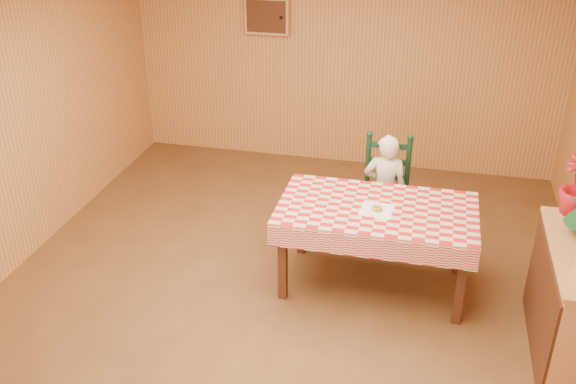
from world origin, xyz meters
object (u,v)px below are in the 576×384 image
object	(u,v)px
dining_table	(377,216)
storage_bin	(562,277)
seated_child	(385,191)
ladder_chair	(385,193)

from	to	relation	value
dining_table	storage_bin	world-z (taller)	dining_table
dining_table	seated_child	bearing A→B (deg)	90.00
dining_table	storage_bin	distance (m)	1.66
dining_table	seated_child	world-z (taller)	seated_child
seated_child	ladder_chair	bearing A→B (deg)	-90.00
dining_table	ladder_chair	size ratio (longest dim) A/B	1.53
dining_table	ladder_chair	distance (m)	0.81
ladder_chair	storage_bin	size ratio (longest dim) A/B	2.61
seated_child	storage_bin	xyz separation A→B (m)	(1.58, -0.55, -0.36)
ladder_chair	seated_child	size ratio (longest dim) A/B	0.96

